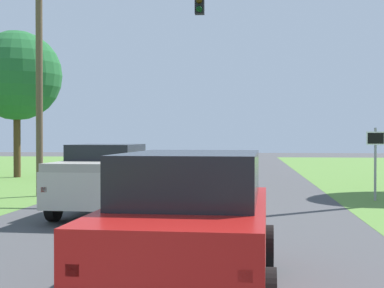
{
  "coord_description": "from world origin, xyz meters",
  "views": [
    {
      "loc": [
        1.87,
        -2.22,
        2.14
      ],
      "look_at": [
        -0.2,
        18.47,
        1.85
      ],
      "focal_mm": 52.79,
      "sensor_mm": 36.0,
      "label": 1
    }
  ],
  "objects_px": {
    "traffic_light": "(83,51)",
    "keep_moving_sign": "(375,154)",
    "extra_tree_1": "(17,76)",
    "red_suv_near": "(191,219)",
    "pickup_truck_lead": "(108,178)"
  },
  "relations": [
    {
      "from": "traffic_light",
      "to": "keep_moving_sign",
      "type": "xyz_separation_m",
      "value": [
        10.0,
        -0.26,
        -3.6
      ]
    },
    {
      "from": "keep_moving_sign",
      "to": "extra_tree_1",
      "type": "height_order",
      "value": "extra_tree_1"
    },
    {
      "from": "red_suv_near",
      "to": "pickup_truck_lead",
      "type": "height_order",
      "value": "pickup_truck_lead"
    },
    {
      "from": "red_suv_near",
      "to": "traffic_light",
      "type": "xyz_separation_m",
      "value": [
        -5.03,
        11.72,
        4.15
      ]
    },
    {
      "from": "keep_moving_sign",
      "to": "extra_tree_1",
      "type": "distance_m",
      "value": 18.86
    },
    {
      "from": "pickup_truck_lead",
      "to": "traffic_light",
      "type": "height_order",
      "value": "traffic_light"
    },
    {
      "from": "red_suv_near",
      "to": "pickup_truck_lead",
      "type": "relative_size",
      "value": 0.87
    },
    {
      "from": "extra_tree_1",
      "to": "keep_moving_sign",
      "type": "bearing_deg",
      "value": -29.27
    },
    {
      "from": "pickup_truck_lead",
      "to": "extra_tree_1",
      "type": "height_order",
      "value": "extra_tree_1"
    },
    {
      "from": "red_suv_near",
      "to": "keep_moving_sign",
      "type": "distance_m",
      "value": 12.5
    },
    {
      "from": "traffic_light",
      "to": "keep_moving_sign",
      "type": "bearing_deg",
      "value": -1.47
    },
    {
      "from": "red_suv_near",
      "to": "extra_tree_1",
      "type": "xyz_separation_m",
      "value": [
        -11.16,
        20.5,
        4.26
      ]
    },
    {
      "from": "keep_moving_sign",
      "to": "pickup_truck_lead",
      "type": "bearing_deg",
      "value": -154.11
    },
    {
      "from": "keep_moving_sign",
      "to": "extra_tree_1",
      "type": "bearing_deg",
      "value": 150.73
    },
    {
      "from": "extra_tree_1",
      "to": "traffic_light",
      "type": "bearing_deg",
      "value": -55.08
    }
  ]
}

